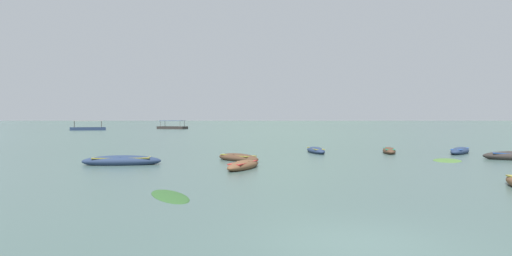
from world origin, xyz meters
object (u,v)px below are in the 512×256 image
object	(u,v)px
rowboat_0	(122,161)
rowboat_6	(460,151)
ferry_0	(88,128)
ferry_1	(172,127)
rowboat_5	(238,158)
rowboat_2	(389,151)
rowboat_8	(316,150)
rowboat_7	(243,165)

from	to	relation	value
rowboat_0	rowboat_6	world-z (taller)	rowboat_0
ferry_0	ferry_1	size ratio (longest dim) A/B	1.00
rowboat_5	rowboat_2	bearing A→B (deg)	28.98
rowboat_6	ferry_0	world-z (taller)	ferry_0
rowboat_2	ferry_0	xyz separation A→B (m)	(-50.71, 77.37, 0.27)
rowboat_5	ferry_1	bearing A→B (deg)	101.90
rowboat_2	rowboat_6	bearing A→B (deg)	-6.84
rowboat_6	rowboat_8	distance (m)	11.09
ferry_0	ferry_1	distance (m)	23.35
rowboat_2	ferry_1	bearing A→B (deg)	109.44
rowboat_0	rowboat_8	world-z (taller)	rowboat_0
ferry_1	rowboat_0	bearing A→B (deg)	-82.10
rowboat_7	rowboat_8	world-z (taller)	rowboat_7
rowboat_0	rowboat_7	distance (m)	7.45
rowboat_5	rowboat_7	bearing A→B (deg)	-85.36
rowboat_2	rowboat_8	distance (m)	5.73
rowboat_0	ferry_0	size ratio (longest dim) A/B	0.52
rowboat_8	ferry_0	world-z (taller)	ferry_0
rowboat_7	rowboat_8	distance (m)	13.11
ferry_0	rowboat_7	bearing A→B (deg)	-66.06
rowboat_0	ferry_1	size ratio (longest dim) A/B	0.53
rowboat_5	rowboat_8	world-z (taller)	rowboat_5
rowboat_6	ferry_0	size ratio (longest dim) A/B	0.47
rowboat_8	rowboat_7	bearing A→B (deg)	-115.33
rowboat_0	rowboat_6	size ratio (longest dim) A/B	1.12
rowboat_6	rowboat_0	bearing A→B (deg)	-160.43
rowboat_6	ferry_1	bearing A→B (deg)	112.20
ferry_1	rowboat_2	bearing A→B (deg)	-70.56
rowboat_6	rowboat_7	distance (m)	19.78
rowboat_5	ferry_1	size ratio (longest dim) A/B	0.41
rowboat_0	rowboat_5	distance (m)	7.19
rowboat_5	ferry_0	distance (m)	92.48
rowboat_6	ferry_1	world-z (taller)	ferry_1
rowboat_7	ferry_0	size ratio (longest dim) A/B	0.44
rowboat_6	ferry_0	distance (m)	96.05
rowboat_2	rowboat_8	world-z (taller)	same
rowboat_0	rowboat_7	world-z (taller)	rowboat_0
rowboat_5	rowboat_6	xyz separation A→B (m)	(17.03, 5.85, 0.01)
rowboat_6	ferry_0	bearing A→B (deg)	125.69
rowboat_2	rowboat_7	bearing A→B (deg)	-134.94
rowboat_2	ferry_1	xyz separation A→B (m)	(-32.44, 91.91, 0.27)
rowboat_8	ferry_1	bearing A→B (deg)	106.31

